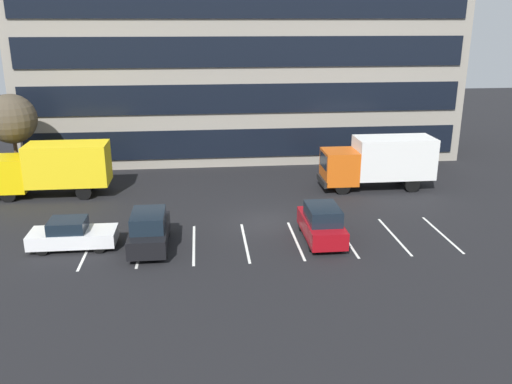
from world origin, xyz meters
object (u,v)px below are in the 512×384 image
bare_tree (11,119)px  sedan_white (72,235)px  box_truck_orange (380,160)px  suv_black (149,230)px  suv_maroon (322,224)px  box_truck_yellow_all (54,167)px

bare_tree → sedan_white: bearing=-62.5°
box_truck_orange → suv_black: 17.90m
box_truck_orange → bare_tree: size_ratio=1.20×
suv_black → suv_maroon: (9.29, 0.07, -0.01)m
box_truck_yellow_all → suv_maroon: box_truck_yellow_all is taller
box_truck_yellow_all → sedan_white: bearing=-71.6°
suv_black → box_truck_orange: bearing=30.3°
bare_tree → suv_maroon: bearing=-32.7°
box_truck_orange → sedan_white: size_ratio=1.77×
sedan_white → suv_black: suv_black is taller
box_truck_yellow_all → suv_maroon: size_ratio=1.73×
sedan_white → box_truck_orange: bearing=23.7°
box_truck_yellow_all → bare_tree: (-3.34, 3.07, 2.79)m
sedan_white → bare_tree: bearing=117.5°
box_truck_orange → suv_maroon: size_ratio=1.77×
box_truck_orange → bare_tree: 26.33m
box_truck_yellow_all → box_truck_orange: 22.59m
box_truck_orange → suv_maroon: bearing=-124.4°
bare_tree → box_truck_orange: bearing=-8.2°
box_truck_orange → suv_black: bearing=-149.7°
box_truck_yellow_all → box_truck_orange: size_ratio=0.98×
sedan_white → suv_maroon: (13.38, -0.38, 0.23)m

